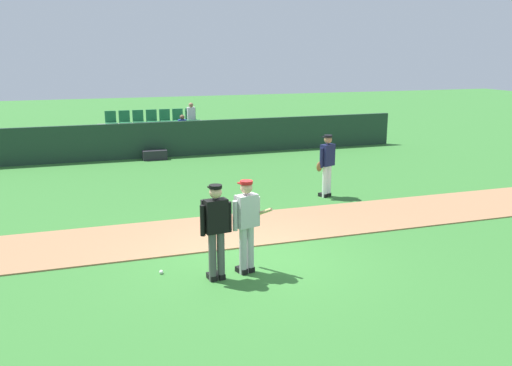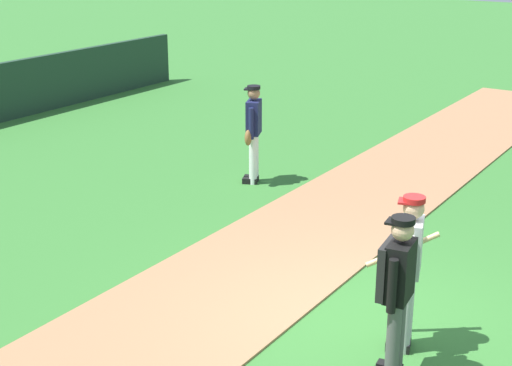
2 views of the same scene
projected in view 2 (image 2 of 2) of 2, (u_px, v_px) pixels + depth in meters
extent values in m
plane|color=#33702D|center=(367.00, 327.00, 8.66)|extent=(80.00, 80.00, 0.00)
cube|color=#9E704C|center=(232.00, 284.00, 9.65)|extent=(28.00, 2.37, 0.03)
cylinder|color=#B2B2B2|center=(406.00, 315.00, 8.01)|extent=(0.14, 0.14, 0.90)
cylinder|color=#B2B2B2|center=(407.00, 308.00, 8.15)|extent=(0.14, 0.14, 0.90)
cube|color=black|center=(398.00, 347.00, 8.15)|extent=(0.19, 0.28, 0.10)
cube|color=black|center=(399.00, 339.00, 8.30)|extent=(0.19, 0.28, 0.10)
cube|color=#B2B2B2|center=(411.00, 247.00, 7.84)|extent=(0.45, 0.33, 0.60)
cylinder|color=#B2B2B2|center=(409.00, 261.00, 7.63)|extent=(0.09, 0.09, 0.55)
cylinder|color=#B2B2B2|center=(413.00, 242.00, 8.08)|extent=(0.09, 0.09, 0.55)
sphere|color=tan|center=(414.00, 208.00, 7.70)|extent=(0.22, 0.22, 0.22)
cylinder|color=#B21919|center=(414.00, 199.00, 7.67)|extent=(0.23, 0.23, 0.06)
cube|color=#B21919|center=(404.00, 201.00, 7.70)|extent=(0.21, 0.17, 0.02)
cylinder|color=tan|center=(403.00, 250.00, 8.14)|extent=(0.51, 0.69, 0.41)
cylinder|color=#4C4C4C|center=(393.00, 343.00, 7.47)|extent=(0.14, 0.14, 0.90)
cylinder|color=#4C4C4C|center=(397.00, 335.00, 7.60)|extent=(0.14, 0.14, 0.90)
cube|color=black|center=(400.00, 271.00, 7.29)|extent=(0.43, 0.27, 0.60)
cylinder|color=black|center=(392.00, 286.00, 7.10)|extent=(0.09, 0.09, 0.55)
cylinder|color=black|center=(406.00, 266.00, 7.52)|extent=(0.09, 0.09, 0.55)
sphere|color=tan|center=(403.00, 230.00, 7.15)|extent=(0.22, 0.22, 0.22)
cylinder|color=black|center=(403.00, 220.00, 7.12)|extent=(0.23, 0.23, 0.06)
cube|color=black|center=(393.00, 221.00, 7.17)|extent=(0.19, 0.14, 0.02)
cube|color=black|center=(387.00, 268.00, 7.35)|extent=(0.45, 0.14, 0.56)
cylinder|color=white|center=(253.00, 160.00, 13.31)|extent=(0.14, 0.14, 0.90)
cylinder|color=white|center=(255.00, 157.00, 13.46)|extent=(0.14, 0.14, 0.90)
cube|color=black|center=(250.00, 181.00, 13.45)|extent=(0.21, 0.29, 0.10)
cube|color=black|center=(251.00, 178.00, 13.60)|extent=(0.21, 0.29, 0.10)
cube|color=#191E47|center=(254.00, 117.00, 13.14)|extent=(0.45, 0.36, 0.60)
cylinder|color=#191E47|center=(251.00, 124.00, 12.93)|extent=(0.09, 0.09, 0.55)
cylinder|color=#191E47|center=(256.00, 117.00, 13.39)|extent=(0.09, 0.09, 0.55)
sphere|color=#9E7051|center=(254.00, 93.00, 13.01)|extent=(0.22, 0.22, 0.22)
cylinder|color=black|center=(254.00, 87.00, 12.97)|extent=(0.23, 0.23, 0.06)
cube|color=black|center=(248.00, 89.00, 13.00)|extent=(0.21, 0.18, 0.02)
ellipsoid|color=brown|center=(248.00, 138.00, 13.00)|extent=(0.23, 0.19, 0.28)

